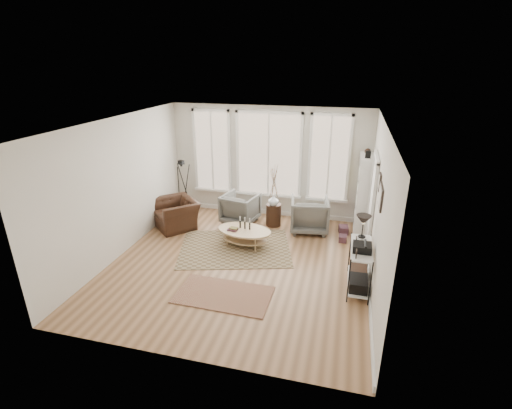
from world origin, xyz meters
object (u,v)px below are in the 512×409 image
(armchair_right, at_px, (309,215))
(side_table, at_px, (274,197))
(low_shelf, at_px, (360,263))
(armchair_left, at_px, (240,208))
(accent_chair, at_px, (176,213))
(bookcase, at_px, (363,194))
(coffee_table, at_px, (244,233))

(armchair_right, distance_m, side_table, 0.98)
(low_shelf, height_order, armchair_left, low_shelf)
(side_table, xyz_separation_m, accent_chair, (-2.37, -0.68, -0.42))
(low_shelf, distance_m, side_table, 3.13)
(low_shelf, xyz_separation_m, accent_chair, (-4.45, 1.65, -0.16))
(bookcase, distance_m, low_shelf, 2.56)
(bookcase, relative_size, armchair_left, 2.42)
(armchair_left, height_order, armchair_right, armchair_right)
(side_table, bearing_deg, coffee_table, -108.60)
(coffee_table, xyz_separation_m, accent_chair, (-1.94, 0.57, 0.05))
(coffee_table, height_order, accent_chair, accent_chair)
(coffee_table, height_order, side_table, side_table)
(accent_chair, bearing_deg, armchair_right, 52.88)
(bookcase, relative_size, low_shelf, 1.58)
(low_shelf, height_order, side_table, side_table)
(bookcase, height_order, accent_chair, bookcase)
(bookcase, distance_m, side_table, 2.16)
(low_shelf, relative_size, side_table, 0.82)
(accent_chair, bearing_deg, armchair_left, 66.16)
(armchair_left, bearing_deg, coffee_table, 122.07)
(low_shelf, relative_size, accent_chair, 1.21)
(low_shelf, height_order, coffee_table, low_shelf)
(bookcase, bearing_deg, armchair_left, -175.73)
(low_shelf, height_order, accent_chair, low_shelf)
(bookcase, distance_m, armchair_right, 1.37)
(side_table, bearing_deg, armchair_left, -177.97)
(bookcase, bearing_deg, side_table, -174.82)
(bookcase, bearing_deg, low_shelf, -91.28)
(bookcase, bearing_deg, armchair_right, -166.87)
(side_table, height_order, accent_chair, side_table)
(coffee_table, height_order, armchair_right, armchair_right)
(bookcase, height_order, coffee_table, bookcase)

